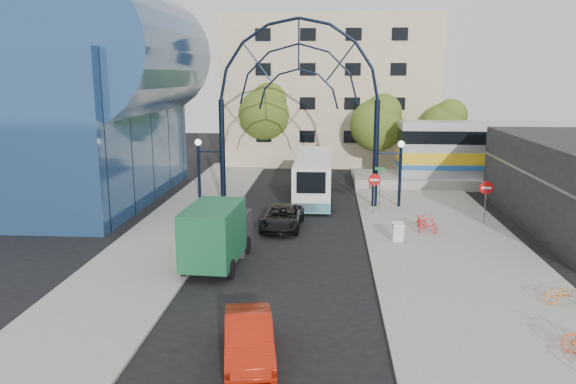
# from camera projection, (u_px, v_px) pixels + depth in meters

# --- Properties ---
(ground) EXTENTS (120.00, 120.00, 0.00)m
(ground) POSITION_uv_depth(u_px,v_px,m) (280.00, 283.00, 23.54)
(ground) COLOR black
(ground) RESTS_ON ground
(sidewalk_east) EXTENTS (8.00, 56.00, 0.12)m
(sidewalk_east) POSITION_uv_depth(u_px,v_px,m) (453.00, 256.00, 26.86)
(sidewalk_east) COLOR gray
(sidewalk_east) RESTS_ON ground
(plaza_west) EXTENTS (5.00, 50.00, 0.12)m
(plaza_west) POSITION_uv_depth(u_px,v_px,m) (168.00, 238.00, 29.84)
(plaza_west) COLOR gray
(plaza_west) RESTS_ON ground
(gateway_arch) EXTENTS (13.64, 0.44, 12.10)m
(gateway_arch) POSITION_uv_depth(u_px,v_px,m) (299.00, 75.00, 35.43)
(gateway_arch) COLOR black
(gateway_arch) RESTS_ON ground
(stop_sign) EXTENTS (0.80, 0.07, 2.50)m
(stop_sign) POSITION_uv_depth(u_px,v_px,m) (374.00, 184.00, 34.49)
(stop_sign) COLOR slate
(stop_sign) RESTS_ON sidewalk_east
(do_not_enter_sign) EXTENTS (0.76, 0.07, 2.48)m
(do_not_enter_sign) POSITION_uv_depth(u_px,v_px,m) (486.00, 192.00, 32.10)
(do_not_enter_sign) COLOR slate
(do_not_enter_sign) RESTS_ON sidewalk_east
(street_name_sign) EXTENTS (0.70, 0.70, 2.80)m
(street_name_sign) POSITION_uv_depth(u_px,v_px,m) (380.00, 180.00, 35.02)
(street_name_sign) COLOR slate
(street_name_sign) RESTS_ON sidewalk_east
(sandwich_board) EXTENTS (0.55, 0.61, 0.99)m
(sandwich_board) POSITION_uv_depth(u_px,v_px,m) (398.00, 230.00, 28.82)
(sandwich_board) COLOR white
(sandwich_board) RESTS_ON sidewalk_east
(transit_hall) EXTENTS (16.50, 18.00, 14.50)m
(transit_hall) POSITION_uv_depth(u_px,v_px,m) (73.00, 103.00, 37.89)
(transit_hall) COLOR navy
(transit_hall) RESTS_ON ground
(apartment_block) EXTENTS (20.00, 12.10, 14.00)m
(apartment_block) POSITION_uv_depth(u_px,v_px,m) (330.00, 90.00, 56.07)
(apartment_block) COLOR #C9B08B
(apartment_block) RESTS_ON ground
(train_platform) EXTENTS (32.00, 5.00, 0.80)m
(train_platform) POSITION_uv_depth(u_px,v_px,m) (561.00, 182.00, 43.49)
(train_platform) COLOR gray
(train_platform) RESTS_ON ground
(train_car) EXTENTS (25.10, 3.05, 4.20)m
(train_car) POSITION_uv_depth(u_px,v_px,m) (564.00, 150.00, 42.98)
(train_car) COLOR #B7B7BC
(train_car) RESTS_ON train_platform
(tree_north_a) EXTENTS (4.48, 4.48, 7.00)m
(tree_north_a) POSITION_uv_depth(u_px,v_px,m) (378.00, 122.00, 47.45)
(tree_north_a) COLOR #382314
(tree_north_a) RESTS_ON ground
(tree_north_b) EXTENTS (5.12, 5.12, 8.00)m
(tree_north_b) POSITION_uv_depth(u_px,v_px,m) (266.00, 111.00, 51.93)
(tree_north_b) COLOR #382314
(tree_north_b) RESTS_ON ground
(tree_north_c) EXTENTS (4.16, 4.16, 6.50)m
(tree_north_c) POSITION_uv_depth(u_px,v_px,m) (445.00, 124.00, 49.04)
(tree_north_c) COLOR #382314
(tree_north_c) RESTS_ON ground
(city_bus) EXTENTS (2.62, 10.95, 3.00)m
(city_bus) POSITION_uv_depth(u_px,v_px,m) (313.00, 176.00, 39.39)
(city_bus) COLOR white
(city_bus) RESTS_ON ground
(green_truck) EXTENTS (2.50, 5.89, 2.92)m
(green_truck) POSITION_uv_depth(u_px,v_px,m) (218.00, 233.00, 25.64)
(green_truck) COLOR black
(green_truck) RESTS_ON ground
(black_suv) EXTENTS (2.36, 4.75, 1.29)m
(black_suv) POSITION_uv_depth(u_px,v_px,m) (282.00, 217.00, 31.71)
(black_suv) COLOR black
(black_suv) RESTS_ON ground
(red_sedan) EXTENTS (2.13, 4.34, 1.37)m
(red_sedan) POSITION_uv_depth(u_px,v_px,m) (249.00, 338.00, 17.13)
(red_sedan) COLOR #A61A0A
(red_sedan) RESTS_ON ground
(bike_near_a) EXTENTS (0.80, 1.86, 0.95)m
(bike_near_a) POSITION_uv_depth(u_px,v_px,m) (420.00, 221.00, 31.04)
(bike_near_a) COLOR red
(bike_near_a) RESTS_ON sidewalk_east
(bike_near_b) EXTENTS (1.14, 1.51, 0.91)m
(bike_near_b) POSITION_uv_depth(u_px,v_px,m) (429.00, 224.00, 30.69)
(bike_near_b) COLOR #FB3432
(bike_near_b) RESTS_ON sidewalk_east
(bike_far_a) EXTENTS (1.69, 0.63, 0.88)m
(bike_far_a) POSITION_uv_depth(u_px,v_px,m) (568.00, 293.00, 20.96)
(bike_far_a) COLOR orange
(bike_far_a) RESTS_ON sidewalk_east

